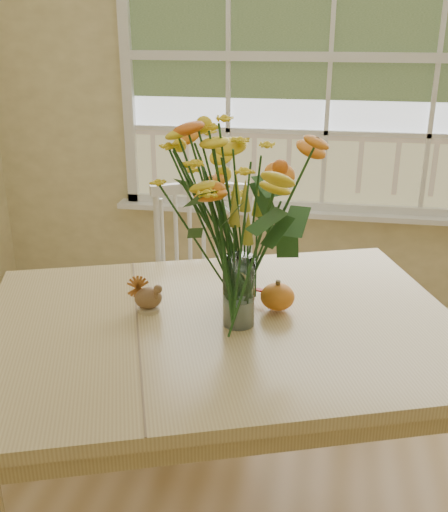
# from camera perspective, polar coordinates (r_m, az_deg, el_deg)

# --- Properties ---
(wall_back) EXTENTS (4.00, 0.02, 2.70)m
(wall_back) POSITION_cam_1_polar(r_m,az_deg,el_deg) (3.44, 9.91, 14.88)
(wall_back) COLOR #C9BA80
(wall_back) RESTS_ON floor
(window) EXTENTS (2.42, 0.12, 1.74)m
(window) POSITION_cam_1_polar(r_m,az_deg,el_deg) (3.38, 10.11, 17.86)
(window) COLOR silver
(window) RESTS_ON wall_back
(dining_table) EXTENTS (1.81, 1.54, 0.82)m
(dining_table) POSITION_cam_1_polar(r_m,az_deg,el_deg) (2.01, -0.10, -8.53)
(dining_table) COLOR tan
(dining_table) RESTS_ON floor
(windsor_chair) EXTENTS (0.56, 0.54, 1.02)m
(windsor_chair) POSITION_cam_1_polar(r_m,az_deg,el_deg) (2.79, -1.86, -3.11)
(windsor_chair) COLOR white
(windsor_chair) RESTS_ON floor
(flower_vase) EXTENTS (0.48, 0.48, 0.57)m
(flower_vase) POSITION_cam_1_polar(r_m,az_deg,el_deg) (1.81, 1.47, 3.21)
(flower_vase) COLOR white
(flower_vase) RESTS_ON dining_table
(pumpkin) EXTENTS (0.12, 0.12, 0.09)m
(pumpkin) POSITION_cam_1_polar(r_m,az_deg,el_deg) (2.02, 5.11, -4.01)
(pumpkin) COLOR orange
(pumpkin) RESTS_ON dining_table
(turkey_figurine) EXTENTS (0.11, 0.10, 0.12)m
(turkey_figurine) POSITION_cam_1_polar(r_m,az_deg,el_deg) (2.02, -7.22, -4.00)
(turkey_figurine) COLOR #CCB78C
(turkey_figurine) RESTS_ON dining_table
(dark_gourd) EXTENTS (0.13, 0.09, 0.08)m
(dark_gourd) POSITION_cam_1_polar(r_m,az_deg,el_deg) (2.10, 1.33, -2.99)
(dark_gourd) COLOR #38160F
(dark_gourd) RESTS_ON dining_table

